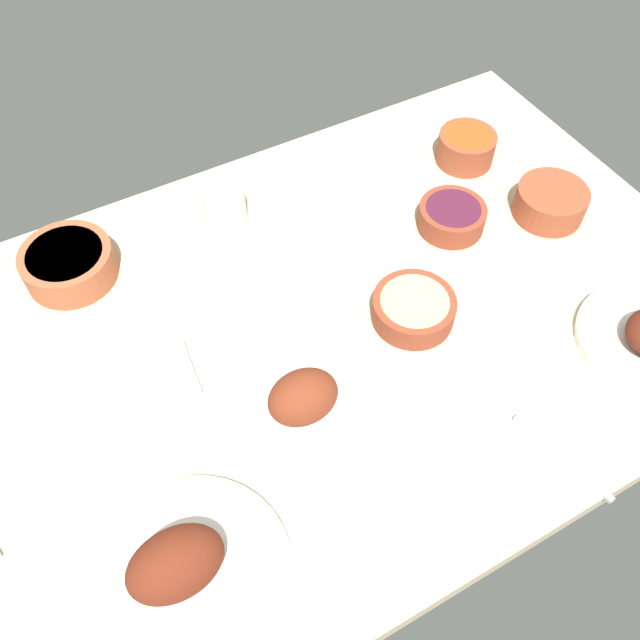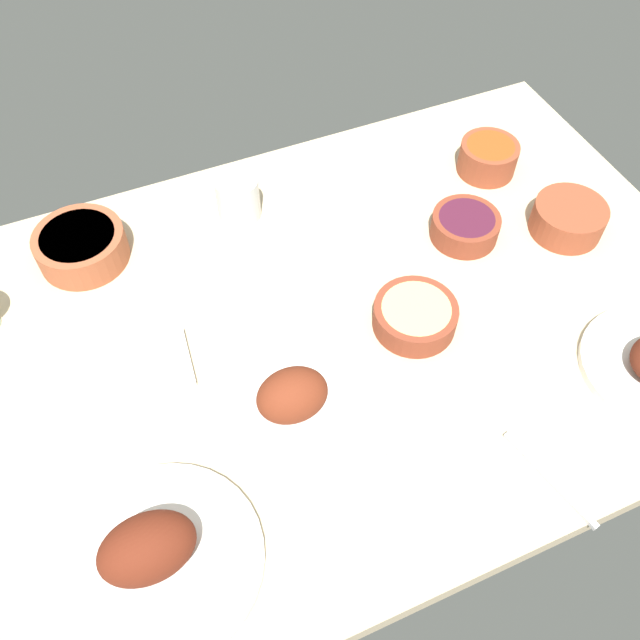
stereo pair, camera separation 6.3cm
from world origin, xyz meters
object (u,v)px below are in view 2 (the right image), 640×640
bowl_sauce (81,246)px  fork_loose (549,479)px  bowl_potatoes (415,316)px  bowl_soup (488,157)px  plate_center_main (156,556)px  water_tumbler (238,198)px  bowl_cream (568,218)px  folded_napkin (137,370)px  bowl_onions (465,226)px  plate_near_viewer (306,407)px

bowl_sauce → fork_loose: 85.64cm
bowl_potatoes → bowl_sauce: bearing=-37.8°
bowl_soup → plate_center_main: bearing=31.7°
plate_center_main → water_tumbler: plate_center_main is taller
bowl_cream → fork_loose: bowl_cream is taller
plate_center_main → bowl_cream: 89.89cm
plate_center_main → folded_napkin: size_ratio=1.60×
bowl_cream → fork_loose: 50.90cm
bowl_cream → bowl_soup: (4.66, -20.03, 0.23)cm
water_tumbler → folded_napkin: bearing=45.4°
bowl_onions → folded_napkin: bowl_onions is taller
bowl_soup → water_tumbler: 49.65cm
water_tumbler → bowl_cream: bearing=152.8°
bowl_sauce → bowl_onions: (-64.88, 22.04, -0.63)cm
bowl_potatoes → fork_loose: bowl_potatoes is taller
bowl_onions → folded_napkin: size_ratio=0.73×
bowl_cream → bowl_onions: bearing=-18.8°
fork_loose → bowl_soup: bearing=-35.8°
bowl_potatoes → water_tumbler: 40.15cm
bowl_sauce → plate_center_main: bearing=87.9°
water_tumbler → fork_loose: bearing=108.4°
plate_center_main → fork_loose: bearing=168.8°
plate_near_viewer → bowl_potatoes: bearing=-159.3°
plate_center_main → folded_napkin: bearing=-98.8°
bowl_onions → bowl_soup: size_ratio=1.08×
bowl_potatoes → bowl_sauce: 59.42cm
bowl_sauce → bowl_onions: size_ratio=1.28×
bowl_sauce → bowl_cream: bearing=161.2°
folded_napkin → fork_loose: folded_napkin is taller
bowl_potatoes → fork_loose: bearing=98.4°
folded_napkin → bowl_cream: bearing=179.5°
plate_near_viewer → bowl_sauce: bearing=-61.9°
bowl_soup → folded_napkin: bowl_soup is taller
plate_center_main → bowl_cream: bearing=-160.9°
water_tumbler → folded_napkin: water_tumbler is taller
bowl_soup → fork_loose: bearing=66.2°
bowl_cream → fork_loose: bearing=52.1°
bowl_sauce → water_tumbler: bearing=179.1°
plate_center_main → bowl_cream: (-84.93, -29.44, 0.31)cm
bowl_onions → folded_napkin: 62.57cm
bowl_soup → plate_near_viewer: bearing=34.3°
bowl_onions → water_tumbler: (35.76, -21.56, 1.64)cm
bowl_potatoes → bowl_onions: size_ratio=1.12×
fork_loose → folded_napkin: bearing=38.2°
plate_near_viewer → bowl_sauce: plate_near_viewer is taller
bowl_onions → folded_napkin: bearing=4.9°
plate_near_viewer → bowl_soup: size_ratio=2.13×
bowl_sauce → fork_loose: (-51.63, 68.27, -2.78)cm
bowl_potatoes → bowl_soup: (-31.24, -28.32, 0.86)cm
bowl_potatoes → bowl_sauce: bowl_sauce is taller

